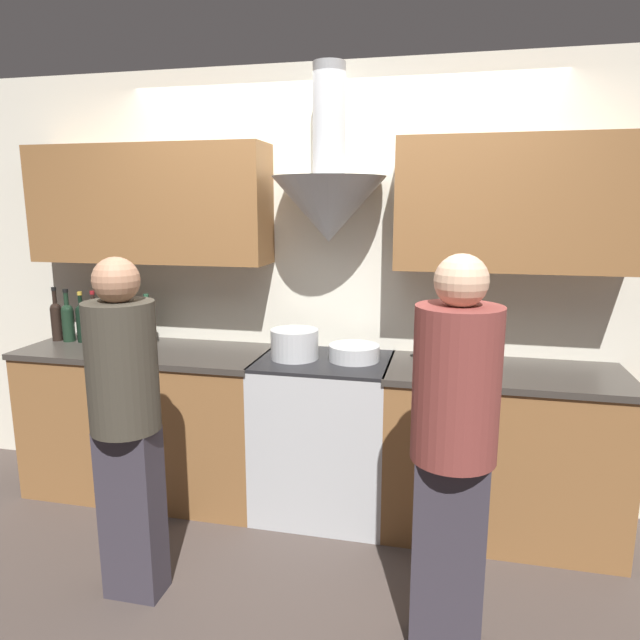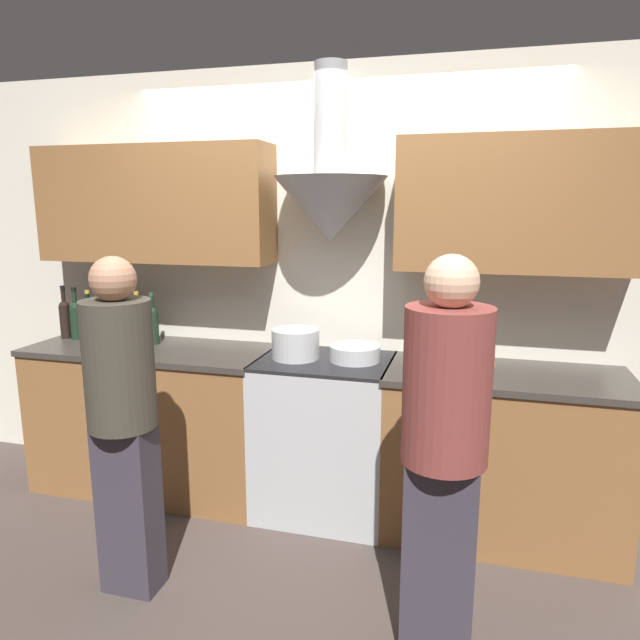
{
  "view_description": "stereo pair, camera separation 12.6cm",
  "coord_description": "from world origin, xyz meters",
  "px_view_note": "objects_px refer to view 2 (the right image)",
  "views": [
    {
      "loc": [
        0.68,
        -2.71,
        1.8
      ],
      "look_at": [
        0.0,
        0.26,
        1.18
      ],
      "focal_mm": 32.0,
      "sensor_mm": 36.0,
      "label": 1
    },
    {
      "loc": [
        0.8,
        -2.68,
        1.8
      ],
      "look_at": [
        0.0,
        0.26,
        1.18
      ],
      "focal_mm": 32.0,
      "sensor_mm": 36.0,
      "label": 2
    }
  ],
  "objects_px": {
    "wine_bottle_7": "(153,323)",
    "orange_fruit": "(487,364)",
    "wine_bottle_1": "(76,318)",
    "wine_bottle_4": "(113,322)",
    "wine_bottle_2": "(89,319)",
    "wine_bottle_3": "(101,320)",
    "person_foreground_left": "(123,412)",
    "person_foreground_right": "(444,444)",
    "mixing_bowl": "(355,353)",
    "wine_bottle_0": "(65,317)",
    "stove_range": "(325,435)",
    "wine_bottle_5": "(125,320)",
    "stock_pot": "(296,344)",
    "wine_bottle_6": "(138,322)"
  },
  "relations": [
    {
      "from": "wine_bottle_0",
      "to": "wine_bottle_3",
      "type": "distance_m",
      "value": 0.27
    },
    {
      "from": "stove_range",
      "to": "person_foreground_right",
      "type": "bearing_deg",
      "value": -52.37
    },
    {
      "from": "stove_range",
      "to": "wine_bottle_6",
      "type": "xyz_separation_m",
      "value": [
        -1.25,
        0.07,
        0.6
      ]
    },
    {
      "from": "stove_range",
      "to": "wine_bottle_5",
      "type": "bearing_deg",
      "value": 176.81
    },
    {
      "from": "wine_bottle_2",
      "to": "wine_bottle_5",
      "type": "distance_m",
      "value": 0.27
    },
    {
      "from": "wine_bottle_2",
      "to": "wine_bottle_4",
      "type": "bearing_deg",
      "value": 0.95
    },
    {
      "from": "wine_bottle_3",
      "to": "wine_bottle_6",
      "type": "bearing_deg",
      "value": -1.61
    },
    {
      "from": "wine_bottle_6",
      "to": "person_foreground_left",
      "type": "height_order",
      "value": "person_foreground_left"
    },
    {
      "from": "wine_bottle_7",
      "to": "person_foreground_left",
      "type": "relative_size",
      "value": 0.21
    },
    {
      "from": "stove_range",
      "to": "person_foreground_left",
      "type": "height_order",
      "value": "person_foreground_left"
    },
    {
      "from": "mixing_bowl",
      "to": "person_foreground_right",
      "type": "xyz_separation_m",
      "value": [
        0.55,
        -0.96,
        -0.08
      ]
    },
    {
      "from": "wine_bottle_4",
      "to": "mixing_bowl",
      "type": "relative_size",
      "value": 1.05
    },
    {
      "from": "wine_bottle_7",
      "to": "orange_fruit",
      "type": "xyz_separation_m",
      "value": [
        2.03,
        -0.1,
        -0.09
      ]
    },
    {
      "from": "wine_bottle_2",
      "to": "wine_bottle_6",
      "type": "xyz_separation_m",
      "value": [
        0.36,
        0.0,
        0.0
      ]
    },
    {
      "from": "wine_bottle_4",
      "to": "stock_pot",
      "type": "distance_m",
      "value": 1.27
    },
    {
      "from": "mixing_bowl",
      "to": "stove_range",
      "type": "bearing_deg",
      "value": -171.98
    },
    {
      "from": "stove_range",
      "to": "wine_bottle_4",
      "type": "bearing_deg",
      "value": 176.95
    },
    {
      "from": "wine_bottle_0",
      "to": "mixing_bowl",
      "type": "bearing_deg",
      "value": -1.4
    },
    {
      "from": "wine_bottle_2",
      "to": "wine_bottle_6",
      "type": "height_order",
      "value": "wine_bottle_6"
    },
    {
      "from": "wine_bottle_3",
      "to": "person_foreground_left",
      "type": "xyz_separation_m",
      "value": [
        0.82,
        -1.01,
        -0.19
      ]
    },
    {
      "from": "wine_bottle_0",
      "to": "wine_bottle_4",
      "type": "bearing_deg",
      "value": 0.71
    },
    {
      "from": "stock_pot",
      "to": "person_foreground_right",
      "type": "height_order",
      "value": "person_foreground_right"
    },
    {
      "from": "mixing_bowl",
      "to": "wine_bottle_3",
      "type": "bearing_deg",
      "value": 178.05
    },
    {
      "from": "wine_bottle_5",
      "to": "stock_pot",
      "type": "height_order",
      "value": "wine_bottle_5"
    },
    {
      "from": "wine_bottle_2",
      "to": "wine_bottle_3",
      "type": "xyz_separation_m",
      "value": [
        0.09,
        0.01,
        0.0
      ]
    },
    {
      "from": "wine_bottle_1",
      "to": "wine_bottle_2",
      "type": "xyz_separation_m",
      "value": [
        0.1,
        0.0,
        -0.0
      ]
    },
    {
      "from": "wine_bottle_4",
      "to": "stove_range",
      "type": "bearing_deg",
      "value": -3.05
    },
    {
      "from": "wine_bottle_7",
      "to": "stock_pot",
      "type": "bearing_deg",
      "value": -5.35
    },
    {
      "from": "person_foreground_left",
      "to": "person_foreground_right",
      "type": "bearing_deg",
      "value": -0.33
    },
    {
      "from": "wine_bottle_1",
      "to": "wine_bottle_4",
      "type": "relative_size",
      "value": 1.13
    },
    {
      "from": "mixing_bowl",
      "to": "person_foreground_right",
      "type": "distance_m",
      "value": 1.11
    },
    {
      "from": "wine_bottle_1",
      "to": "wine_bottle_3",
      "type": "height_order",
      "value": "wine_bottle_1"
    },
    {
      "from": "orange_fruit",
      "to": "wine_bottle_5",
      "type": "bearing_deg",
      "value": 177.61
    },
    {
      "from": "wine_bottle_1",
      "to": "wine_bottle_2",
      "type": "distance_m",
      "value": 0.1
    },
    {
      "from": "wine_bottle_2",
      "to": "orange_fruit",
      "type": "bearing_deg",
      "value": -2.12
    },
    {
      "from": "wine_bottle_4",
      "to": "wine_bottle_3",
      "type": "bearing_deg",
      "value": 176.66
    },
    {
      "from": "wine_bottle_4",
      "to": "mixing_bowl",
      "type": "height_order",
      "value": "wine_bottle_4"
    },
    {
      "from": "stove_range",
      "to": "person_foreground_left",
      "type": "xyz_separation_m",
      "value": [
        -0.7,
        -0.93,
        0.41
      ]
    },
    {
      "from": "wine_bottle_3",
      "to": "mixing_bowl",
      "type": "relative_size",
      "value": 1.16
    },
    {
      "from": "orange_fruit",
      "to": "wine_bottle_1",
      "type": "bearing_deg",
      "value": 178.05
    },
    {
      "from": "wine_bottle_7",
      "to": "stock_pot",
      "type": "height_order",
      "value": "wine_bottle_7"
    },
    {
      "from": "person_foreground_right",
      "to": "wine_bottle_3",
      "type": "bearing_deg",
      "value": 155.59
    },
    {
      "from": "wine_bottle_7",
      "to": "person_foreground_right",
      "type": "bearing_deg",
      "value": -28.54
    },
    {
      "from": "stove_range",
      "to": "mixing_bowl",
      "type": "xyz_separation_m",
      "value": [
        0.17,
        0.02,
        0.51
      ]
    },
    {
      "from": "wine_bottle_1",
      "to": "wine_bottle_0",
      "type": "bearing_deg",
      "value": 178.46
    },
    {
      "from": "stock_pot",
      "to": "wine_bottle_6",
      "type": "bearing_deg",
      "value": 175.43
    },
    {
      "from": "wine_bottle_4",
      "to": "stock_pot",
      "type": "bearing_deg",
      "value": -4.01
    },
    {
      "from": "wine_bottle_1",
      "to": "person_foreground_right",
      "type": "distance_m",
      "value": 2.63
    },
    {
      "from": "orange_fruit",
      "to": "person_foreground_left",
      "type": "height_order",
      "value": "person_foreground_left"
    },
    {
      "from": "person_foreground_left",
      "to": "wine_bottle_7",
      "type": "bearing_deg",
      "value": 113.91
    }
  ]
}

